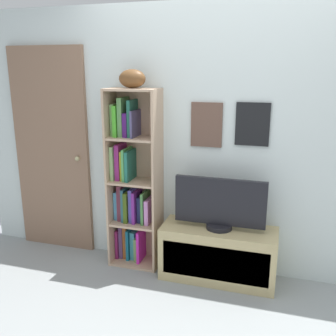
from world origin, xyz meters
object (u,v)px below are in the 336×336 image
object	(u,v)px
bookshelf	(132,184)
television	(220,204)
football	(132,79)
tv_stand	(218,254)
door	(52,152)

from	to	relation	value
bookshelf	television	xyz separation A→B (m)	(0.82, -0.08, -0.08)
football	tv_stand	bearing A→B (deg)	-3.64
bookshelf	football	distance (m)	0.94
bookshelf	tv_stand	world-z (taller)	bookshelf
bookshelf	television	size ratio (longest dim) A/B	2.13
football	tv_stand	xyz separation A→B (m)	(0.78, -0.05, -1.47)
bookshelf	door	xyz separation A→B (m)	(-0.87, 0.08, 0.23)
football	tv_stand	world-z (taller)	football
bookshelf	tv_stand	distance (m)	0.98
football	bookshelf	bearing A→B (deg)	141.85
bookshelf	football	bearing A→B (deg)	-38.15
bookshelf	door	size ratio (longest dim) A/B	0.82
bookshelf	tv_stand	xyz separation A→B (m)	(0.82, -0.08, -0.53)
door	bookshelf	bearing A→B (deg)	-5.50
football	television	distance (m)	1.28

